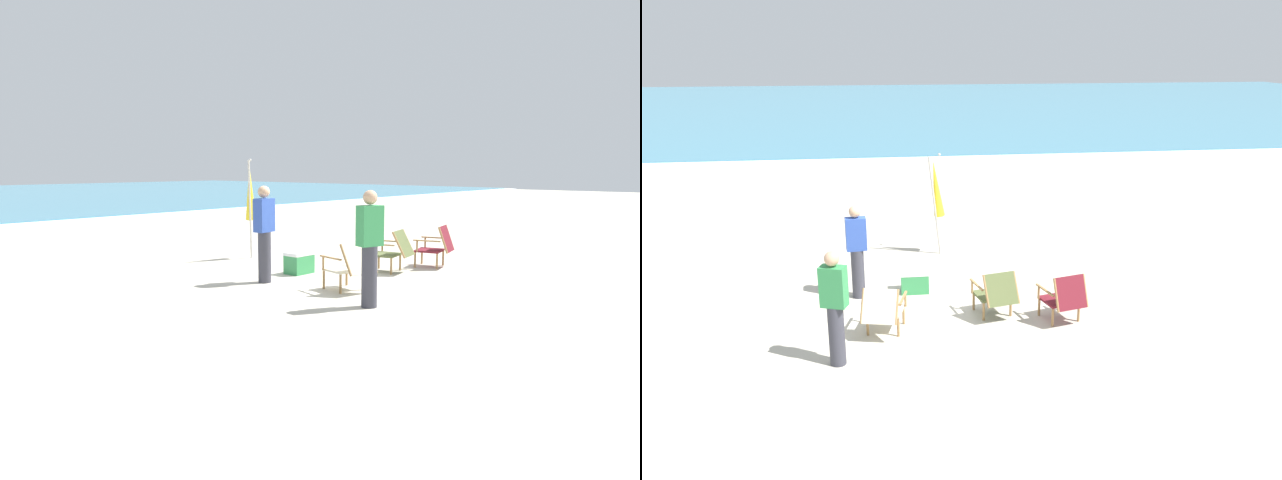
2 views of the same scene
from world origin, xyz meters
The scene contains 10 objects.
ground_plane centered at (0.00, 0.00, 0.00)m, with size 80.00×80.00×0.00m, color #B7AF9E.
sea centered at (0.00, 33.47, 0.05)m, with size 80.00×40.00×0.10m, color teal.
surf_band centered at (0.00, 13.17, 0.03)m, with size 80.00×1.10×0.06m, color white.
beach_chair_far_center centered at (0.89, -0.89, 0.42)m, with size 0.72×0.85×0.79m.
beach_chair_back_right centered at (1.91, -1.22, 0.43)m, with size 0.73×0.80×0.82m.
beach_chair_back_left centered at (-0.90, -1.28, 0.42)m, with size 0.73×0.87×0.78m.
umbrella_furled_yellow centered at (0.25, 2.29, 1.38)m, with size 0.43×0.42×2.11m.
person_near_chairs centered at (-1.30, 0.23, 0.84)m, with size 0.36×0.24×1.63m.
person_by_waterline centered at (-1.53, -2.11, 0.84)m, with size 0.39×0.30×1.63m.
cooler_box centered at (-0.33, 0.35, 0.20)m, with size 0.49×0.35×0.40m.
Camera 2 is at (-0.86, -9.90, 4.23)m, focal length 35.00 mm.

